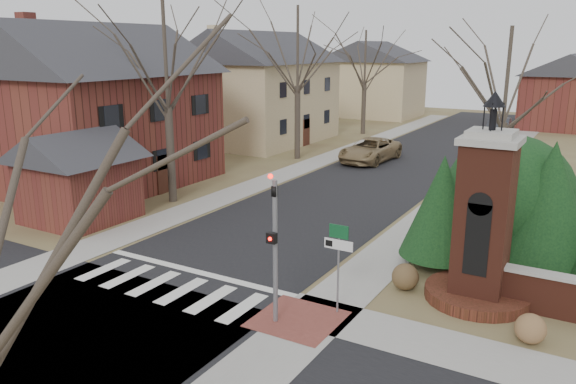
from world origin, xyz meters
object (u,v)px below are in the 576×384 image
Objects in this scene: brick_gate_monument at (482,234)px; distant_car at (500,127)px; traffic_signal_pole at (275,237)px; pickup_truck at (370,150)px; sign_post at (338,251)px.

distant_car is (-5.60, 34.84, -1.34)m from brick_gate_monument.
traffic_signal_pole reaches higher than distant_car.
distant_car is at bearing 74.55° from pickup_truck.
sign_post reaches higher than distant_car.
pickup_truck is 1.14× the size of distant_car.
sign_post is 0.55× the size of distant_car.
brick_gate_monument is (3.41, 3.01, 0.22)m from sign_post.
traffic_signal_pole is at bearing 87.27° from distant_car.
brick_gate_monument reaches higher than traffic_signal_pole.
sign_post is 4.55m from brick_gate_monument.
brick_gate_monument is (4.70, 4.42, -0.42)m from traffic_signal_pole.
traffic_signal_pole is 0.69× the size of brick_gate_monument.
sign_post is 37.93m from distant_car.
traffic_signal_pole is at bearing -70.80° from pickup_truck.
distant_car is at bearing 93.32° from sign_post.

